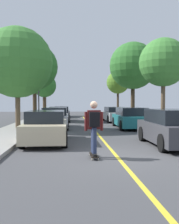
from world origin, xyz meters
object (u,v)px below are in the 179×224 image
street_tree_right_nearest (163,63)px  parked_car_right_far (115,114)px  streetlamp (39,88)px  skateboarder (94,125)px  parked_car_right_near (131,118)px  skateboard (94,155)px  street_tree_right_near (133,66)px  parked_car_left_near (55,118)px  parked_car_left_nearest (46,127)px  parked_car_left_far (59,114)px  parked_car_right_nearest (171,128)px  street_tree_right_far (118,83)px  parked_car_left_farthest (61,112)px  street_tree_left_far (44,86)px  street_tree_left_near (34,67)px  street_tree_left_nearest (17,63)px

street_tree_right_nearest → parked_car_right_far: bearing=109.8°
streetlamp → skateboarder: 15.91m
parked_car_right_near → skateboard: (-3.25, -9.12, -0.59)m
street_tree_right_near → streetlamp: size_ratio=1.52×
skateboard → parked_car_left_near: bearing=100.4°
parked_car_left_nearest → parked_car_left_far: bearing=90.0°
parked_car_right_nearest → skateboard: parked_car_right_nearest is taller
street_tree_right_near → parked_car_right_nearest: bearing=-97.9°
skateboard → parked_car_right_near: bearing=70.4°
parked_car_right_near → street_tree_right_far: street_tree_right_far is taller
parked_car_left_farthest → street_tree_right_nearest: (7.18, -13.09, 3.70)m
parked_car_right_near → street_tree_left_far: street_tree_left_far is taller
parked_car_left_farthest → street_tree_left_near: size_ratio=0.63×
street_tree_right_far → street_tree_left_near: bearing=-133.2°
street_tree_right_near → skateboard: bearing=-107.1°
skateboarder → parked_car_right_nearest: bearing=32.6°
parked_car_left_farthest → skateboarder: bearing=-85.5°
parked_car_left_farthest → skateboarder: size_ratio=2.59×
parked_car_left_farthest → streetlamp: 7.44m
street_tree_right_near → streetlamp: bearing=-165.5°
parked_car_right_nearest → skateboarder: (-3.25, -2.08, 0.33)m
parked_car_left_near → parked_car_right_far: size_ratio=0.92×
street_tree_left_far → street_tree_right_far: size_ratio=0.90×
parked_car_right_nearest → street_tree_left_far: 24.14m
parked_car_left_farthest → parked_car_right_near: bearing=-69.1°
parked_car_left_near → street_tree_right_nearest: street_tree_right_nearest is taller
parked_car_left_near → streetlamp: size_ratio=0.88×
parked_car_left_nearest → streetlamp: 12.41m
parked_car_right_near → parked_car_right_far: (0.00, 6.02, -0.03)m
parked_car_right_nearest → skateboard: size_ratio=4.80×
parked_car_left_near → street_tree_left_nearest: bearing=-150.0°
street_tree_right_nearest → parked_car_left_farthest: bearing=118.7°
street_tree_left_nearest → skateboard: (3.93, -8.31, -4.04)m
street_tree_left_nearest → parked_car_right_nearest: bearing=-41.1°
street_tree_left_far → skateboarder: street_tree_left_far is taller
streetlamp → parked_car_left_near: bearing=-73.2°
street_tree_left_near → street_tree_right_near: size_ratio=0.91×
street_tree_left_far → street_tree_left_near: bearing=-90.0°
skateboard → parked_car_right_far: bearing=77.9°
parked_car_right_near → skateboarder: bearing=-109.5°
skateboarder → parked_car_left_nearest: bearing=117.8°
street_tree_right_near → skateboard: (-5.43, -17.68, -5.21)m
parked_car_left_near → street_tree_right_nearest: size_ratio=0.74×
parked_car_left_far → parked_car_left_near: bearing=-90.0°
street_tree_left_far → street_tree_right_near: 11.92m
street_tree_left_near → parked_car_left_farthest: bearing=70.7°
parked_car_right_near → parked_car_left_nearest: bearing=-130.7°
street_tree_left_near → street_tree_left_nearest: bearing=-90.0°
parked_car_right_near → parked_car_left_farthest: bearing=110.9°
street_tree_left_near → skateboarder: 16.92m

